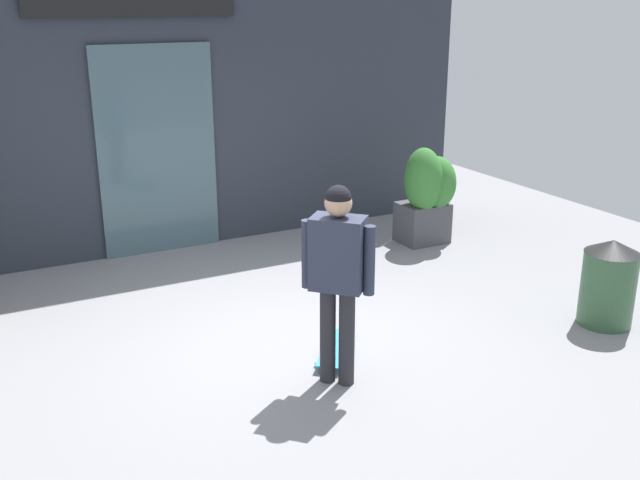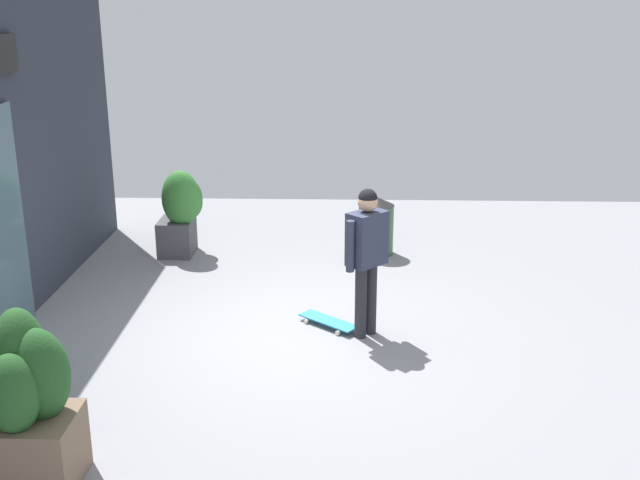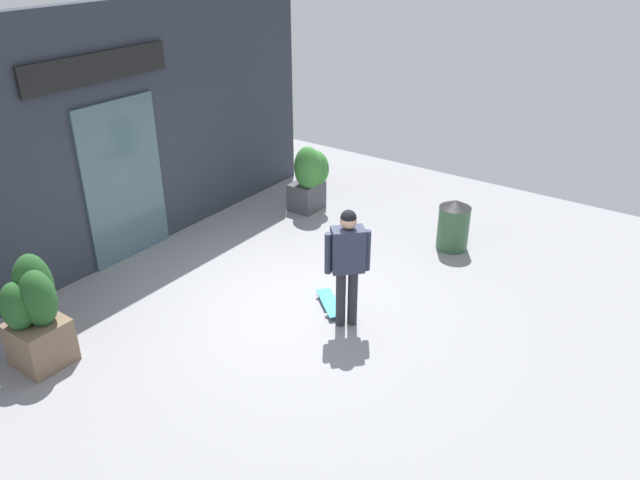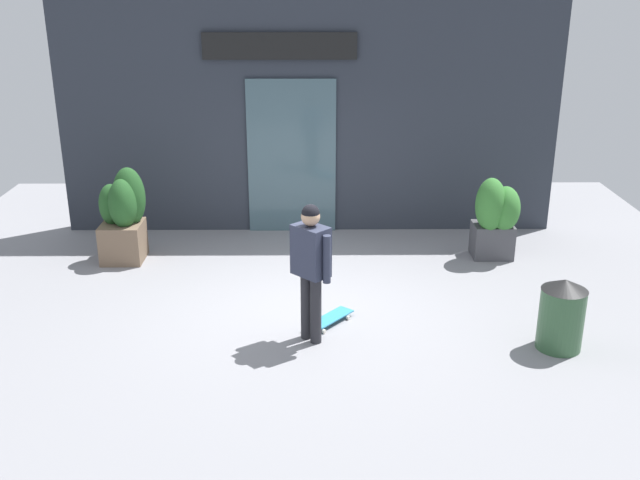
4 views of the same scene
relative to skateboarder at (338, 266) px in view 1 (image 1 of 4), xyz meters
The scene contains 6 objects.
ground_plane 1.31m from the skateboarder, 92.72° to the left, with size 12.00×12.00×0.00m, color gray.
building_facade 4.14m from the skateboarder, 90.70° to the left, with size 8.04×0.31×3.86m.
skateboarder is the anchor object (origin of this frame).
skateboard 1.07m from the skateboarder, 62.29° to the left, with size 0.65×0.71×0.08m.
planter_box_left 3.81m from the skateboarder, 43.18° to the left, with size 0.66×0.63×1.26m.
trash_bin 2.92m from the skateboarder, ahead, with size 0.52×0.52×0.86m.
Camera 1 is at (-2.57, -5.49, 3.02)m, focal length 40.88 mm.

